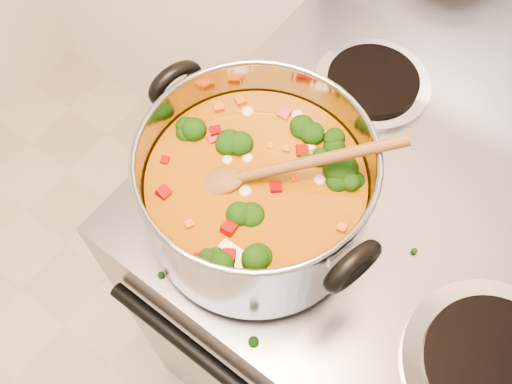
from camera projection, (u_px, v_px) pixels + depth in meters
electric_range at (369, 305)px, 1.21m from camera, size 0.74×0.67×1.08m
stockpot at (256, 192)px, 0.72m from camera, size 0.35×0.29×0.17m
wooden_spoon at (266, 172)px, 0.68m from camera, size 0.21×0.19×0.09m
cooktop_crumbs at (195, 162)px, 0.84m from camera, size 0.18×0.33×0.01m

